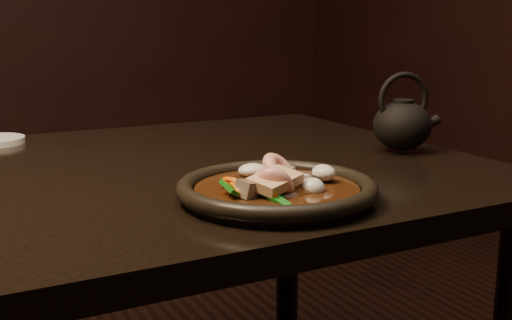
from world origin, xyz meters
name	(u,v)px	position (x,y,z in m)	size (l,w,h in m)	color
table	(23,227)	(0.00, 0.00, 0.67)	(1.60, 0.90, 0.75)	black
plate	(277,190)	(0.31, -0.29, 0.76)	(0.29, 0.29, 0.03)	black
stirfry	(278,186)	(0.31, -0.29, 0.77)	(0.18, 0.19, 0.06)	#321709
teapot	(403,123)	(0.70, -0.10, 0.81)	(0.14, 0.11, 0.15)	black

